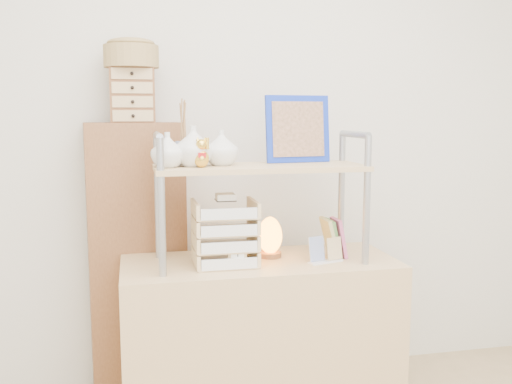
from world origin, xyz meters
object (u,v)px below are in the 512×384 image
(cabinet, at_px, (137,263))
(salt_lamp, at_px, (270,237))
(letter_tray, at_px, (225,237))
(desk, at_px, (260,342))

(cabinet, bearing_deg, salt_lamp, -33.60)
(cabinet, bearing_deg, letter_tray, -53.06)
(desk, xyz_separation_m, cabinet, (-0.53, 0.37, 0.30))
(cabinet, relative_size, letter_tray, 4.39)
(letter_tray, xyz_separation_m, salt_lamp, (0.22, 0.09, -0.03))
(cabinet, xyz_separation_m, letter_tray, (0.37, -0.40, 0.20))
(cabinet, distance_m, salt_lamp, 0.68)
(desk, xyz_separation_m, letter_tray, (-0.16, -0.03, 0.50))
(cabinet, xyz_separation_m, salt_lamp, (0.58, -0.31, 0.17))
(desk, relative_size, salt_lamp, 6.53)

